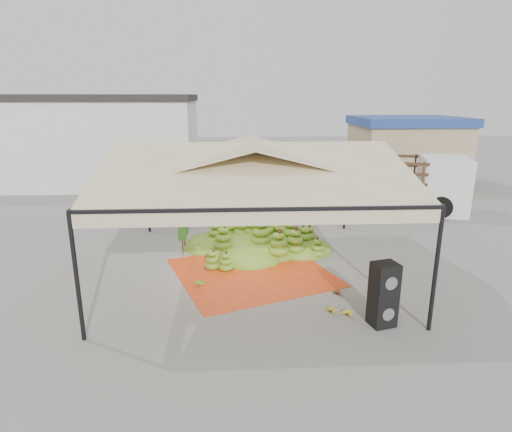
{
  "coord_description": "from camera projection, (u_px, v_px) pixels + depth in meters",
  "views": [
    {
      "loc": [
        -0.55,
        -12.77,
        5.34
      ],
      "look_at": [
        0.2,
        1.5,
        1.3
      ],
      "focal_mm": 30.0,
      "sensor_mm": 36.0,
      "label": 1
    }
  ],
  "objects": [
    {
      "name": "hand_yellow_a",
      "position": [
        345.0,
        313.0,
        10.67
      ],
      "size": [
        0.59,
        0.55,
        0.22
      ],
      "primitive_type": "ellipsoid",
      "rotation": [
        0.0,
        0.0,
        0.41
      ],
      "color": "gold",
      "rests_on": "ground"
    },
    {
      "name": "building_white",
      "position": [
        78.0,
        140.0,
        25.96
      ],
      "size": [
        14.3,
        6.3,
        5.4
      ],
      "color": "silver",
      "rests_on": "ground"
    },
    {
      "name": "tarp_left",
      "position": [
        252.0,
        272.0,
        13.37
      ],
      "size": [
        5.66,
        5.54,
        0.01
      ],
      "primitive_type": "cube",
      "rotation": [
        0.0,
        0.0,
        0.36
      ],
      "color": "#E93E15",
      "rests_on": "ground"
    },
    {
      "name": "hand_green",
      "position": [
        198.0,
        280.0,
        12.53
      ],
      "size": [
        0.63,
        0.63,
        0.22
      ],
      "primitive_type": "ellipsoid",
      "rotation": [
        0.0,
        0.0,
        -0.76
      ],
      "color": "#50841B",
      "rests_on": "ground"
    },
    {
      "name": "banana_leaves",
      "position": [
        187.0,
        253.0,
        15.04
      ],
      "size": [
        0.96,
        1.36,
        3.7
      ],
      "primitive_type": null,
      "color": "#256E1D",
      "rests_on": "ground"
    },
    {
      "name": "truck_right",
      "position": [
        389.0,
        177.0,
        20.4
      ],
      "size": [
        7.98,
        4.48,
        2.6
      ],
      "rotation": [
        0.0,
        0.0,
        -0.27
      ],
      "color": "#4B3019",
      "rests_on": "ground"
    },
    {
      "name": "truck_left",
      "position": [
        214.0,
        186.0,
        20.23
      ],
      "size": [
        5.97,
        3.01,
        1.96
      ],
      "rotation": [
        0.0,
        0.0,
        0.2
      ],
      "color": "#4D3819",
      "rests_on": "ground"
    },
    {
      "name": "banana_heap",
      "position": [
        260.0,
        233.0,
        15.27
      ],
      "size": [
        5.7,
        4.72,
        1.2
      ],
      "primitive_type": "ellipsoid",
      "rotation": [
        0.0,
        0.0,
        0.02
      ],
      "color": "#60861C",
      "rests_on": "ground"
    },
    {
      "name": "hand_red_b",
      "position": [
        335.0,
        293.0,
        11.8
      ],
      "size": [
        0.49,
        0.46,
        0.18
      ],
      "primitive_type": "ellipsoid",
      "rotation": [
        0.0,
        0.0,
        0.43
      ],
      "color": "#5C2F15",
      "rests_on": "ground"
    },
    {
      "name": "tarp_right",
      "position": [
        255.0,
        262.0,
        14.23
      ],
      "size": [
        4.3,
        4.48,
        0.01
      ],
      "primitive_type": "cube",
      "rotation": [
        0.0,
        0.0,
        -0.08
      ],
      "color": "#E94615",
      "rests_on": "ground"
    },
    {
      "name": "ground",
      "position": [
        252.0,
        268.0,
        13.75
      ],
      "size": [
        90.0,
        90.0,
        0.0
      ],
      "primitive_type": "plane",
      "color": "slate",
      "rests_on": "ground"
    },
    {
      "name": "building_tan",
      "position": [
        406.0,
        151.0,
        26.18
      ],
      "size": [
        6.3,
        5.3,
        4.1
      ],
      "color": "tan",
      "rests_on": "ground"
    },
    {
      "name": "canopy_tent",
      "position": [
        252.0,
        166.0,
        12.85
      ],
      "size": [
        8.1,
        8.1,
        4.0
      ],
      "color": "black",
      "rests_on": "ground"
    },
    {
      "name": "hanging_bunches",
      "position": [
        266.0,
        183.0,
        13.78
      ],
      "size": [
        1.74,
        0.24,
        0.2
      ],
      "color": "#447A19",
      "rests_on": "ground"
    },
    {
      "name": "speaker_stack",
      "position": [
        383.0,
        294.0,
        10.13
      ],
      "size": [
        0.68,
        0.63,
        1.58
      ],
      "rotation": [
        0.0,
        0.0,
        0.26
      ],
      "color": "black",
      "rests_on": "ground"
    },
    {
      "name": "hand_yellow_b",
      "position": [
        329.0,
        310.0,
        10.83
      ],
      "size": [
        0.55,
        0.5,
        0.21
      ],
      "primitive_type": "ellipsoid",
      "rotation": [
        0.0,
        0.0,
        0.3
      ],
      "color": "#B29A23",
      "rests_on": "ground"
    },
    {
      "name": "hand_red_a",
      "position": [
        385.0,
        306.0,
        11.07
      ],
      "size": [
        0.41,
        0.35,
        0.17
      ],
      "primitive_type": "ellipsoid",
      "rotation": [
        0.0,
        0.0,
        -0.1
      ],
      "color": "#531613",
      "rests_on": "ground"
    },
    {
      "name": "vendor",
      "position": [
        243.0,
        204.0,
        18.11
      ],
      "size": [
        0.69,
        0.48,
        1.81
      ],
      "primitive_type": "imported",
      "rotation": [
        0.0,
        0.0,
        3.07
      ],
      "color": "gray",
      "rests_on": "ground"
    }
  ]
}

